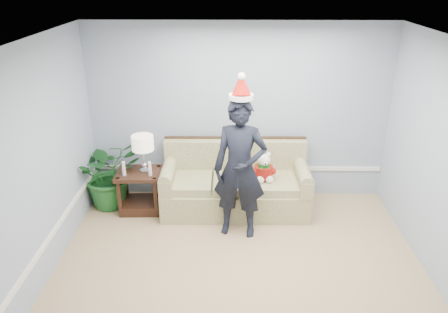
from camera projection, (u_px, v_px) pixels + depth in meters
name	position (u px, v px, depth m)	size (l,w,h in m)	color
room_shell	(242.00, 192.00, 4.26)	(4.54, 5.04, 2.74)	tan
wainscot_trim	(149.00, 209.00, 5.72)	(4.49, 4.99, 0.06)	white
sofa	(235.00, 186.00, 6.54)	(2.16, 0.94, 1.01)	#56652F
side_table	(141.00, 195.00, 6.51)	(0.66, 0.56, 0.63)	#331A12
table_lamp	(143.00, 144.00, 6.21)	(0.31, 0.31, 0.56)	silver
candle_pair	(137.00, 169.00, 6.22)	(0.43, 0.05, 0.21)	silver
houseplant	(109.00, 173.00, 6.54)	(0.97, 0.84, 1.08)	#1A5822
man	(240.00, 169.00, 5.68)	(0.70, 0.46, 1.91)	black
santa_hat	(241.00, 87.00, 5.26)	(0.31, 0.35, 0.35)	white
teddy_bear	(264.00, 170.00, 6.29)	(0.30, 0.32, 0.43)	white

